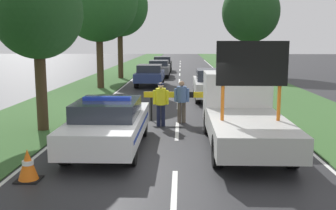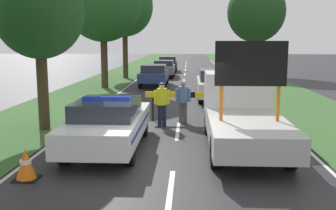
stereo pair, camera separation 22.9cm
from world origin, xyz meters
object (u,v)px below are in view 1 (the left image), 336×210
at_px(queued_car_van_white, 211,84).
at_px(queued_car_sedan_black, 162,64).
at_px(police_car, 109,123).
at_px(roadside_tree_near_left, 251,12).
at_px(police_officer, 161,100).
at_px(traffic_cone_centre_front, 233,112).
at_px(traffic_cone_behind_barrier, 125,109).
at_px(roadside_tree_mid_left, 120,7).
at_px(traffic_cone_near_truck, 243,117).
at_px(queued_car_suv_grey, 159,68).
at_px(traffic_cone_near_police, 28,165).
at_px(queued_car_hatch_blue, 150,75).
at_px(pedestrian_civilian, 182,98).
at_px(roadside_tree_near_right, 98,0).
at_px(road_barrier, 181,97).
at_px(roadside_tree_far_left, 37,13).
at_px(work_truck, 242,111).

height_order(queued_car_van_white, queued_car_sedan_black, queued_car_van_white).
distance_m(police_car, roadside_tree_near_left, 25.83).
bearing_deg(police_officer, traffic_cone_centre_front, -158.49).
relative_size(traffic_cone_behind_barrier, roadside_tree_near_left, 0.06).
height_order(police_car, roadside_tree_mid_left, roadside_tree_mid_left).
relative_size(traffic_cone_near_truck, roadside_tree_mid_left, 0.08).
bearing_deg(queued_car_suv_grey, traffic_cone_centre_front, 102.28).
height_order(traffic_cone_near_police, queued_car_hatch_blue, queued_car_hatch_blue).
distance_m(pedestrian_civilian, roadside_tree_near_right, 12.62).
bearing_deg(traffic_cone_behind_barrier, road_barrier, -25.62).
bearing_deg(pedestrian_civilian, queued_car_van_white, 60.49).
bearing_deg(roadside_tree_far_left, traffic_cone_centre_front, 17.43).
xyz_separation_m(queued_car_van_white, queued_car_hatch_blue, (-3.66, 5.99, -0.03)).
bearing_deg(traffic_cone_centre_front, queued_car_suv_grey, 102.28).
bearing_deg(roadside_tree_near_right, queued_car_van_white, -34.42).
relative_size(police_officer, traffic_cone_centre_front, 2.78).
distance_m(police_officer, queued_car_van_white, 6.94).
bearing_deg(traffic_cone_centre_front, queued_car_hatch_blue, 110.24).
height_order(road_barrier, traffic_cone_near_truck, road_barrier).
xyz_separation_m(road_barrier, pedestrian_civilian, (0.02, -0.37, -0.00)).
xyz_separation_m(traffic_cone_near_police, queued_car_suv_grey, (1.50, 24.80, 0.40)).
bearing_deg(roadside_tree_far_left, roadside_tree_near_right, 92.19).
xyz_separation_m(police_car, queued_car_van_white, (3.60, 9.56, 0.06)).
bearing_deg(queued_car_hatch_blue, traffic_cone_behind_barrier, 88.99).
distance_m(traffic_cone_near_truck, queued_car_van_white, 6.43).
bearing_deg(road_barrier, traffic_cone_behind_barrier, 160.37).
bearing_deg(traffic_cone_behind_barrier, work_truck, -47.71).
bearing_deg(queued_car_sedan_black, traffic_cone_near_truck, 99.33).
relative_size(queued_car_sedan_black, roadside_tree_near_right, 0.49).
bearing_deg(traffic_cone_near_police, queued_car_sedan_black, 87.21).
bearing_deg(queued_car_suv_grey, work_truck, 99.57).
xyz_separation_m(traffic_cone_centre_front, roadside_tree_far_left, (-6.75, -2.12, 3.67)).
xyz_separation_m(queued_car_suv_grey, roadside_tree_near_left, (7.83, 1.92, 4.70)).
xyz_separation_m(police_car, pedestrian_civilian, (2.07, 3.62, 0.18)).
distance_m(police_officer, roadside_tree_mid_left, 18.98).
height_order(queued_car_hatch_blue, roadside_tree_near_left, roadside_tree_near_left).
bearing_deg(queued_car_sedan_black, queued_car_suv_grey, 89.99).
xyz_separation_m(road_barrier, queued_car_suv_grey, (-1.85, 18.18, -0.17)).
relative_size(police_car, traffic_cone_near_truck, 7.95).
bearing_deg(police_officer, roadside_tree_far_left, 7.60).
bearing_deg(pedestrian_civilian, roadside_tree_mid_left, 90.85).
bearing_deg(work_truck, roadside_tree_far_left, -12.74).
distance_m(work_truck, police_officer, 3.46).
xyz_separation_m(police_car, traffic_cone_behind_barrier, (-0.25, 5.10, -0.49)).
bearing_deg(police_officer, queued_car_suv_grey, -90.49).
bearing_deg(traffic_cone_near_truck, police_car, -143.34).
distance_m(police_officer, traffic_cone_centre_front, 3.12).
bearing_deg(queued_car_hatch_blue, work_truck, 104.60).
distance_m(police_car, roadside_tree_near_right, 15.27).
bearing_deg(queued_car_hatch_blue, roadside_tree_near_right, 24.27).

